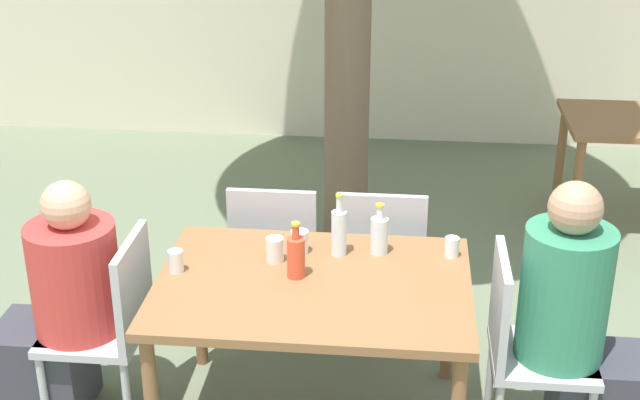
{
  "coord_description": "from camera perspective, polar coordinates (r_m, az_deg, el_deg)",
  "views": [
    {
      "loc": [
        0.37,
        -3.32,
        2.59
      ],
      "look_at": [
        0.0,
        0.3,
        0.99
      ],
      "focal_mm": 50.0,
      "sensor_mm": 36.0,
      "label": 1
    }
  ],
  "objects": [
    {
      "name": "dining_table_front",
      "position": [
        3.86,
        -0.45,
        -6.27
      ],
      "size": [
        1.35,
        0.97,
        0.74
      ],
      "color": "brown",
      "rests_on": "ground_plane"
    },
    {
      "name": "patio_chair_0",
      "position": [
        4.12,
        -13.18,
        -7.36
      ],
      "size": [
        0.44,
        0.44,
        0.89
      ],
      "rotation": [
        0.0,
        0.0,
        -1.57
      ],
      "color": "#B2B2B7",
      "rests_on": "ground_plane"
    },
    {
      "name": "patio_chair_1",
      "position": [
        3.96,
        12.88,
        -8.74
      ],
      "size": [
        0.44,
        0.44,
        0.89
      ],
      "rotation": [
        0.0,
        0.0,
        1.57
      ],
      "color": "#B2B2B7",
      "rests_on": "ground_plane"
    },
    {
      "name": "patio_chair_2",
      "position": [
        4.59,
        -2.84,
        -3.33
      ],
      "size": [
        0.44,
        0.44,
        0.89
      ],
      "rotation": [
        0.0,
        0.0,
        3.14
      ],
      "color": "#B2B2B7",
      "rests_on": "ground_plane"
    },
    {
      "name": "patio_chair_3",
      "position": [
        4.55,
        3.93,
        -3.63
      ],
      "size": [
        0.44,
        0.44,
        0.89
      ],
      "rotation": [
        0.0,
        0.0,
        3.14
      ],
      "color": "#B2B2B7",
      "rests_on": "ground_plane"
    },
    {
      "name": "person_seated_0",
      "position": [
        4.19,
        -16.22,
        -6.84
      ],
      "size": [
        0.6,
        0.39,
        1.16
      ],
      "rotation": [
        0.0,
        0.0,
        -1.57
      ],
      "color": "#383842",
      "rests_on": "ground_plane"
    },
    {
      "name": "person_seated_1",
      "position": [
        3.96,
        16.23,
        -8.03
      ],
      "size": [
        0.59,
        0.37,
        1.24
      ],
      "rotation": [
        0.0,
        0.0,
        1.57
      ],
      "color": "#383842",
      "rests_on": "ground_plane"
    },
    {
      "name": "soda_bottle_0",
      "position": [
        3.82,
        -1.54,
        -3.59
      ],
      "size": [
        0.08,
        0.08,
        0.26
      ],
      "color": "#DB4C2D",
      "rests_on": "dining_table_front"
    },
    {
      "name": "water_bottle_1",
      "position": [
        4.0,
        1.23,
        -2.01
      ],
      "size": [
        0.07,
        0.07,
        0.3
      ],
      "color": "silver",
      "rests_on": "dining_table_front"
    },
    {
      "name": "water_bottle_2",
      "position": [
        4.03,
        3.81,
        -2.2
      ],
      "size": [
        0.08,
        0.08,
        0.24
      ],
      "color": "silver",
      "rests_on": "dining_table_front"
    },
    {
      "name": "drinking_glass_0",
      "position": [
        3.97,
        -2.9,
        -3.19
      ],
      "size": [
        0.08,
        0.08,
        0.11
      ],
      "color": "silver",
      "rests_on": "dining_table_front"
    },
    {
      "name": "drinking_glass_1",
      "position": [
        4.04,
        -1.31,
        -2.69
      ],
      "size": [
        0.08,
        0.08,
        0.11
      ],
      "color": "white",
      "rests_on": "dining_table_front"
    },
    {
      "name": "drinking_glass_2",
      "position": [
        3.93,
        -9.21,
        -3.88
      ],
      "size": [
        0.07,
        0.07,
        0.1
      ],
      "color": "silver",
      "rests_on": "dining_table_front"
    },
    {
      "name": "drinking_glass_3",
      "position": [
        4.05,
        8.44,
        -2.99
      ],
      "size": [
        0.06,
        0.06,
        0.09
      ],
      "color": "white",
      "rests_on": "dining_table_front"
    }
  ]
}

